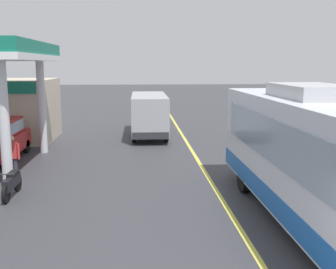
% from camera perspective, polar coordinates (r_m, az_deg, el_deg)
% --- Properties ---
extents(ground, '(120.00, 120.00, 0.00)m').
position_cam_1_polar(ground, '(25.32, 1.77, 0.39)').
color(ground, '#38383D').
extents(lane_divider_stripe, '(0.16, 50.00, 0.01)m').
position_cam_1_polar(lane_divider_stripe, '(20.44, 3.20, -1.93)').
color(lane_divider_stripe, '#D8CC4C').
rests_on(lane_divider_stripe, ground).
extents(coach_bus_main, '(2.60, 11.04, 3.69)m').
position_cam_1_polar(coach_bus_main, '(10.76, 21.32, -4.14)').
color(coach_bus_main, silver).
rests_on(coach_bus_main, ground).
extents(minibus_opposing_lane, '(2.04, 6.13, 2.44)m').
position_cam_1_polar(minibus_opposing_lane, '(23.73, -2.71, 3.32)').
color(minibus_opposing_lane, '#A5A5AD').
rests_on(minibus_opposing_lane, ground).
extents(motorcycle_parked_forecourt, '(0.55, 1.80, 0.92)m').
position_cam_1_polar(motorcycle_parked_forecourt, '(13.89, -21.32, -6.49)').
color(motorcycle_parked_forecourt, black).
rests_on(motorcycle_parked_forecourt, ground).
extents(pedestrian_near_pump, '(0.55, 0.22, 1.66)m').
position_cam_1_polar(pedestrian_near_pump, '(15.74, -21.28, -2.76)').
color(pedestrian_near_pump, '#33333F').
rests_on(pedestrian_near_pump, ground).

